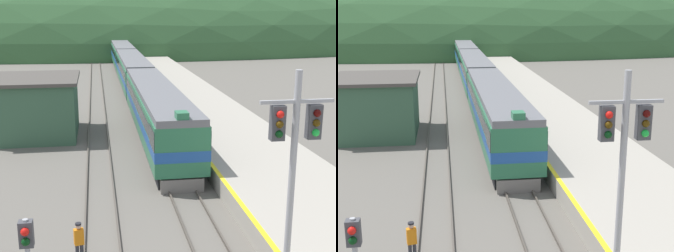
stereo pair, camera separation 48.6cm
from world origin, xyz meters
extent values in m
cube|color=#4C443D|center=(-0.72, 70.00, 0.08)|extent=(0.08, 180.00, 0.16)
cube|color=#4C443D|center=(0.72, 70.00, 0.08)|extent=(0.08, 180.00, 0.16)
cube|color=#4C443D|center=(-5.01, 70.00, 0.08)|extent=(0.08, 180.00, 0.16)
cube|color=#4C443D|center=(-3.58, 70.00, 0.08)|extent=(0.08, 180.00, 0.16)
cube|color=#9E9689|center=(5.15, 50.00, 0.51)|extent=(6.73, 140.00, 1.01)
cube|color=yellow|center=(1.90, 50.00, 1.02)|extent=(0.24, 140.00, 0.01)
ellipsoid|color=#335B33|center=(0.00, 120.16, 0.00)|extent=(196.52, 88.43, 49.67)
cube|color=#385B42|center=(-8.81, 28.66, 2.12)|extent=(5.91, 6.90, 4.24)
cube|color=#47423D|center=(-8.81, 28.66, 4.36)|extent=(6.41, 7.40, 0.24)
cube|color=black|center=(0.00, 26.06, 0.42)|extent=(2.42, 20.03, 0.85)
cube|color=#286B47|center=(0.00, 26.06, 2.20)|extent=(2.95, 21.31, 2.70)
cube|color=#1E4C99|center=(0.00, 26.06, 1.98)|extent=(2.98, 21.33, 0.59)
cube|color=black|center=(0.00, 26.06, 2.79)|extent=(2.98, 20.03, 0.81)
cube|color=slate|center=(0.00, 26.06, 3.75)|extent=(2.78, 21.31, 0.40)
cube|color=black|center=(0.00, 16.54, 2.79)|extent=(2.99, 2.20, 1.08)
cube|color=#286B47|center=(0.00, 15.86, 4.13)|extent=(0.64, 0.80, 0.36)
cube|color=slate|center=(0.00, 15.61, 0.38)|extent=(2.30, 0.40, 0.77)
cube|color=black|center=(0.00, 47.88, 0.42)|extent=(2.42, 19.29, 0.85)
cube|color=#286B47|center=(0.00, 47.88, 2.20)|extent=(2.95, 20.52, 2.70)
cube|color=#1E4C99|center=(0.00, 47.88, 1.98)|extent=(2.98, 20.54, 0.59)
cube|color=black|center=(0.00, 47.88, 2.79)|extent=(2.98, 19.29, 0.81)
cube|color=slate|center=(0.00, 47.88, 3.75)|extent=(2.78, 20.52, 0.40)
cube|color=black|center=(0.00, 69.30, 0.42)|extent=(2.42, 19.29, 0.85)
cube|color=#286B47|center=(0.00, 69.30, 2.20)|extent=(2.95, 20.52, 2.70)
cube|color=#1E4C99|center=(0.00, 69.30, 1.98)|extent=(2.98, 20.54, 0.59)
cube|color=black|center=(0.00, 69.30, 2.79)|extent=(2.98, 19.29, 0.81)
cube|color=slate|center=(0.00, 69.30, 3.75)|extent=(2.78, 20.52, 0.40)
cube|color=black|center=(0.00, 90.72, 0.42)|extent=(2.42, 19.29, 0.85)
cube|color=#286B47|center=(0.00, 90.72, 2.20)|extent=(2.95, 20.52, 2.70)
cube|color=#1E4C99|center=(0.00, 90.72, 1.98)|extent=(2.98, 20.54, 0.59)
cube|color=black|center=(0.00, 90.72, 2.79)|extent=(2.98, 19.29, 0.81)
cube|color=slate|center=(0.00, 90.72, 3.75)|extent=(2.78, 20.52, 0.40)
cube|color=black|center=(0.00, 112.14, 0.42)|extent=(2.42, 19.29, 0.85)
cube|color=#286B47|center=(0.00, 112.14, 2.20)|extent=(2.95, 20.52, 2.70)
cube|color=#1E4C99|center=(0.00, 112.14, 1.98)|extent=(2.98, 20.54, 0.59)
cube|color=black|center=(0.00, 112.14, 2.79)|extent=(2.98, 19.29, 0.81)
cube|color=slate|center=(0.00, 112.14, 3.75)|extent=(2.78, 20.52, 0.40)
cylinder|color=#9E9EA3|center=(1.34, 5.17, 3.90)|extent=(0.20, 0.20, 7.80)
cube|color=#9E9EA3|center=(1.34, 5.17, 6.90)|extent=(2.20, 0.10, 0.10)
cube|color=#424247|center=(0.79, 5.17, 6.29)|extent=(0.40, 0.28, 1.02)
sphere|color=red|center=(0.79, 4.99, 6.58)|extent=(0.22, 0.22, 0.22)
sphere|color=#412C05|center=(0.79, 4.99, 6.29)|extent=(0.22, 0.22, 0.22)
sphere|color=black|center=(0.79, 4.99, 6.00)|extent=(0.22, 0.22, 0.22)
cube|color=#424247|center=(1.89, 5.17, 6.29)|extent=(0.40, 0.28, 1.02)
sphere|color=#3C0504|center=(1.89, 4.99, 6.58)|extent=(0.22, 0.22, 0.22)
sphere|color=#412C05|center=(1.89, 4.99, 6.29)|extent=(0.22, 0.22, 0.22)
sphere|color=green|center=(1.89, 4.99, 6.00)|extent=(0.22, 0.22, 0.22)
cube|color=#424247|center=(-6.21, 4.27, 3.83)|extent=(0.36, 0.28, 0.71)
sphere|color=red|center=(-6.21, 4.10, 3.97)|extent=(0.22, 0.22, 0.22)
sphere|color=black|center=(-6.21, 4.10, 3.70)|extent=(0.22, 0.22, 0.22)
cube|color=orange|center=(-5.14, 9.19, 1.13)|extent=(0.40, 0.29, 0.63)
sphere|color=tan|center=(-5.14, 9.19, 1.55)|extent=(0.22, 0.22, 0.22)
cylinder|color=black|center=(-5.14, 9.19, 1.65)|extent=(0.23, 0.23, 0.07)
camera|label=1|loc=(-4.27, -7.13, 9.47)|focal=50.00mm
camera|label=2|loc=(-3.79, -7.20, 9.47)|focal=50.00mm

